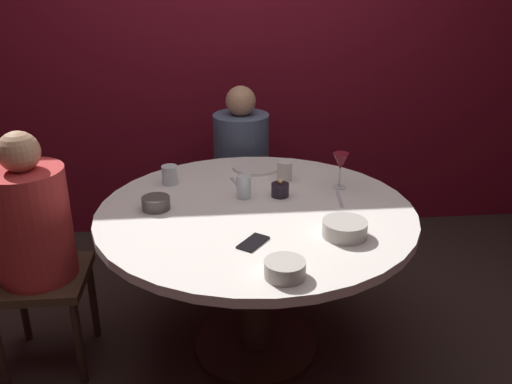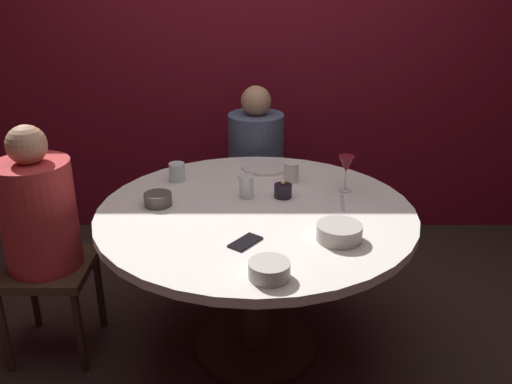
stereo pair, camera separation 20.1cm
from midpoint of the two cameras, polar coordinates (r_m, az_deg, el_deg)
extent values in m
plane|color=#2D231E|center=(2.79, 2.15, -16.01)|extent=(8.00, 8.00, 0.00)
cube|color=maroon|center=(3.61, 1.61, 15.68)|extent=(6.00, 0.10, 2.60)
cylinder|color=silver|center=(2.40, 2.41, -2.24)|extent=(1.41, 1.41, 0.04)
cylinder|color=#332319|center=(2.58, 2.27, -9.83)|extent=(0.14, 0.14, 0.71)
cylinder|color=#2D2116|center=(2.78, 2.16, -15.76)|extent=(0.60, 0.60, 0.03)
cube|color=#3F2D1E|center=(2.67, -19.12, -7.64)|extent=(0.40, 0.40, 0.04)
cylinder|color=#B22D2D|center=(2.55, -19.89, -2.38)|extent=(0.33, 0.33, 0.50)
sphere|color=tan|center=(2.44, -20.91, 4.61)|extent=(0.17, 0.17, 0.17)
cylinder|color=#332319|center=(2.72, -23.06, -13.54)|extent=(0.04, 0.04, 0.43)
cylinder|color=#332319|center=(2.61, -15.96, -14.11)|extent=(0.04, 0.04, 0.43)
cylinder|color=#332319|center=(2.98, -20.68, -9.77)|extent=(0.04, 0.04, 0.43)
cylinder|color=#332319|center=(2.88, -14.24, -10.10)|extent=(0.04, 0.04, 0.43)
cube|color=#3F2D1E|center=(3.38, 1.67, 0.19)|extent=(0.40, 0.40, 0.04)
cylinder|color=#475670|center=(3.29, 1.72, 4.24)|extent=(0.33, 0.33, 0.46)
sphere|color=tan|center=(3.20, 1.79, 9.54)|extent=(0.18, 0.18, 0.18)
cylinder|color=#332319|center=(3.63, -1.13, -2.20)|extent=(0.04, 0.04, 0.43)
cylinder|color=#332319|center=(3.32, -1.23, -4.69)|extent=(0.04, 0.04, 0.43)
cylinder|color=#332319|center=(3.64, 4.24, -2.19)|extent=(0.04, 0.04, 0.43)
cylinder|color=#332319|center=(3.33, 4.65, -4.67)|extent=(0.04, 0.04, 0.43)
cylinder|color=black|center=(2.51, 5.16, 0.08)|extent=(0.08, 0.08, 0.06)
sphere|color=#F9D159|center=(2.49, 5.19, 0.99)|extent=(0.02, 0.02, 0.02)
cylinder|color=silver|center=(2.63, 11.48, 0.15)|extent=(0.06, 0.06, 0.01)
cylinder|color=silver|center=(2.61, 11.56, 1.12)|extent=(0.01, 0.01, 0.09)
cone|color=maroon|center=(2.58, 11.71, 2.87)|extent=(0.08, 0.08, 0.08)
cylinder|color=silver|center=(2.87, 3.01, 2.62)|extent=(0.26, 0.26, 0.01)
cube|color=black|center=(2.10, 1.63, -5.36)|extent=(0.14, 0.15, 0.01)
cylinder|color=#B2ADA3|center=(2.16, 11.45, -4.22)|extent=(0.18, 0.18, 0.06)
cylinder|color=#B2ADA3|center=(1.88, 4.55, -8.26)|extent=(0.15, 0.15, 0.06)
cylinder|color=#4C4742|center=(2.44, -7.99, -0.82)|extent=(0.12, 0.12, 0.06)
cylinder|color=silver|center=(2.70, -6.24, 2.06)|extent=(0.08, 0.08, 0.09)
cylinder|color=silver|center=(2.69, 5.86, 2.08)|extent=(0.07, 0.07, 0.10)
cylinder|color=silver|center=(2.49, 1.28, 0.56)|extent=(0.07, 0.07, 0.11)
cube|color=#B7B7BC|center=(2.66, 0.69, 0.87)|extent=(0.06, 0.18, 0.01)
cube|color=#B7B7BC|center=(2.49, 11.39, -1.14)|extent=(0.04, 0.18, 0.01)
camera|label=1|loc=(0.10, -87.55, 1.03)|focal=37.96mm
camera|label=2|loc=(0.10, 92.45, -1.03)|focal=37.96mm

